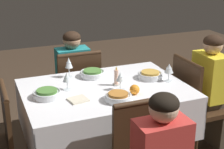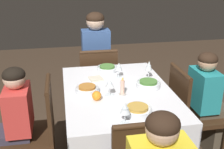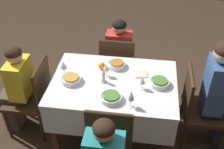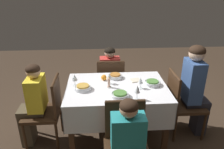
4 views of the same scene
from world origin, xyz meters
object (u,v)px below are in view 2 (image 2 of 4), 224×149
at_px(chair_east, 98,81).
at_px(person_adult_denim, 96,59).
at_px(person_child_red, 12,124).
at_px(wine_glass_south, 149,66).
at_px(wine_glass_north, 110,84).
at_px(dining_table, 118,103).
at_px(bowl_east, 107,68).
at_px(candle_centerpiece, 122,89).
at_px(bowl_south, 148,84).
at_px(person_child_teal, 209,101).
at_px(chair_south, 191,110).
at_px(bowl_west, 138,110).
at_px(napkin_red_folded, 96,79).
at_px(wine_glass_east, 119,67).
at_px(chair_north, 35,129).
at_px(wine_glass_west, 125,109).
at_px(orange_fruit, 97,96).
at_px(bowl_north, 87,89).

distance_m(chair_east, person_adult_denim, 0.25).
bearing_deg(person_adult_denim, person_child_red, 52.89).
relative_size(wine_glass_south, wine_glass_north, 1.21).
distance_m(dining_table, wine_glass_south, 0.43).
relative_size(bowl_east, candle_centerpiece, 1.35).
relative_size(bowl_east, bowl_south, 0.98).
relative_size(dining_table, person_child_red, 1.20).
bearing_deg(person_child_teal, chair_south, 90.00).
relative_size(bowl_east, bowl_west, 0.99).
bearing_deg(napkin_red_folded, wine_glass_north, -169.42).
relative_size(person_adult_denim, wine_glass_south, 7.44).
relative_size(dining_table, chair_south, 1.38).
distance_m(candle_centerpiece, napkin_red_folded, 0.38).
relative_size(person_adult_denim, wine_glass_north, 8.99).
distance_m(wine_glass_east, napkin_red_folded, 0.23).
xyz_separation_m(chair_east, person_adult_denim, (0.15, -0.00, 0.21)).
bearing_deg(dining_table, bowl_west, -172.50).
bearing_deg(chair_north, bowl_west, 63.44).
xyz_separation_m(dining_table, chair_south, (0.03, -0.66, -0.15)).
bearing_deg(wine_glass_north, wine_glass_south, -55.31).
xyz_separation_m(wine_glass_south, wine_glass_north, (-0.27, 0.39, -0.02)).
distance_m(person_child_red, bowl_south, 1.11).
xyz_separation_m(chair_north, person_adult_denim, (1.03, -0.61, 0.21)).
relative_size(person_adult_denim, wine_glass_west, 8.57).
distance_m(chair_south, orange_fruit, 0.92).
bearing_deg(chair_south, wine_glass_north, 98.95).
xyz_separation_m(candle_centerpiece, napkin_red_folded, (0.34, 0.16, -0.05)).
height_order(chair_north, wine_glass_west, wine_glass_west).
xyz_separation_m(bowl_south, napkin_red_folded, (0.24, 0.40, -0.02)).
height_order(bowl_north, candle_centerpiece, candle_centerpiece).
bearing_deg(orange_fruit, chair_south, -78.13).
relative_size(person_child_red, bowl_north, 5.45).
height_order(bowl_south, napkin_red_folded, bowl_south).
relative_size(chair_south, napkin_red_folded, 6.22).
relative_size(chair_south, bowl_east, 4.48).
bearing_deg(wine_glass_south, bowl_west, 156.07).
bearing_deg(wine_glass_south, chair_east, 29.08).
bearing_deg(bowl_south, chair_north, 93.19).
distance_m(chair_north, wine_glass_north, 0.69).
relative_size(wine_glass_south, bowl_north, 0.89).
distance_m(person_child_red, napkin_red_folded, 0.77).
xyz_separation_m(orange_fruit, napkin_red_folded, (0.40, -0.05, -0.03)).
xyz_separation_m(bowl_east, wine_glass_west, (-0.93, 0.04, 0.07)).
distance_m(chair_east, bowl_south, 0.93).
relative_size(chair_south, person_adult_denim, 0.71).
distance_m(person_child_teal, bowl_west, 0.92).
height_order(chair_east, wine_glass_north, wine_glass_north).
bearing_deg(chair_north, orange_fruit, 77.16).
distance_m(person_child_red, bowl_east, 0.97).
bearing_deg(wine_glass_east, wine_glass_west, 170.98).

